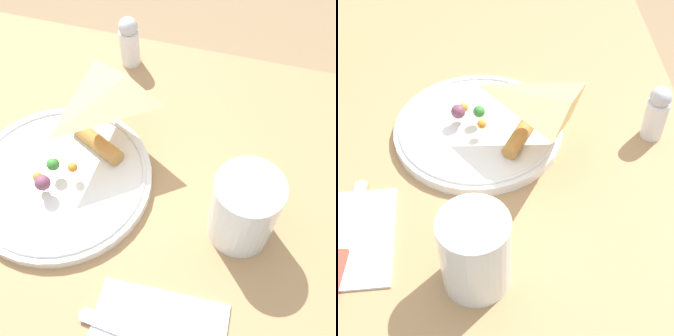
# 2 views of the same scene
# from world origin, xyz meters

# --- Properties ---
(dining_table) EXTENTS (1.15, 0.70, 0.74)m
(dining_table) POSITION_xyz_m (0.00, 0.00, 0.63)
(dining_table) COLOR #A87F51
(dining_table) RESTS_ON ground_plane
(plate_pizza) EXTENTS (0.27, 0.27, 0.05)m
(plate_pizza) POSITION_xyz_m (0.02, -0.01, 0.75)
(plate_pizza) COLOR white
(plate_pizza) RESTS_ON dining_table
(milk_glass) EXTENTS (0.09, 0.09, 0.11)m
(milk_glass) POSITION_xyz_m (-0.25, -0.00, 0.80)
(milk_glass) COLOR white
(milk_glass) RESTS_ON dining_table
(napkin_folded) EXTENTS (0.17, 0.13, 0.00)m
(napkin_folded) POSITION_xyz_m (-0.18, 0.17, 0.74)
(napkin_folded) COLOR silver
(napkin_folded) RESTS_ON dining_table
(butter_knife) EXTENTS (0.20, 0.03, 0.01)m
(butter_knife) POSITION_xyz_m (-0.19, 0.17, 0.75)
(butter_knife) COLOR #99422D
(butter_knife) RESTS_ON napkin_folded
(salt_shaker) EXTENTS (0.04, 0.04, 0.09)m
(salt_shaker) POSITION_xyz_m (0.00, -0.28, 0.79)
(salt_shaker) COLOR white
(salt_shaker) RESTS_ON dining_table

